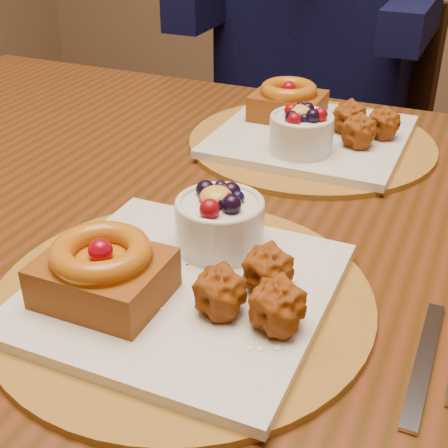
{
  "coord_description": "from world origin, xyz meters",
  "views": [
    {
      "loc": [
        0.35,
        -0.73,
        1.13
      ],
      "look_at": [
        0.13,
        -0.24,
        0.82
      ],
      "focal_mm": 50.0,
      "sensor_mm": 36.0,
      "label": 1
    }
  ],
  "objects_px": {
    "place_setting_far": "(309,130)",
    "chair_far": "(335,141)",
    "dining_table": "(259,256)",
    "place_setting_near": "(182,274)"
  },
  "relations": [
    {
      "from": "place_setting_far",
      "to": "chair_far",
      "type": "relative_size",
      "value": 0.45
    },
    {
      "from": "dining_table",
      "to": "place_setting_far",
      "type": "height_order",
      "value": "place_setting_far"
    },
    {
      "from": "dining_table",
      "to": "chair_far",
      "type": "relative_size",
      "value": 1.88
    },
    {
      "from": "place_setting_near",
      "to": "chair_far",
      "type": "height_order",
      "value": "chair_far"
    },
    {
      "from": "dining_table",
      "to": "place_setting_near",
      "type": "xyz_separation_m",
      "value": [
        -0.0,
        -0.21,
        0.1
      ]
    },
    {
      "from": "place_setting_far",
      "to": "chair_far",
      "type": "distance_m",
      "value": 0.79
    },
    {
      "from": "place_setting_near",
      "to": "place_setting_far",
      "type": "relative_size",
      "value": 1.0
    },
    {
      "from": "place_setting_near",
      "to": "place_setting_far",
      "type": "bearing_deg",
      "value": 89.95
    },
    {
      "from": "dining_table",
      "to": "chair_far",
      "type": "height_order",
      "value": "chair_far"
    },
    {
      "from": "place_setting_near",
      "to": "dining_table",
      "type": "bearing_deg",
      "value": 89.12
    }
  ]
}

